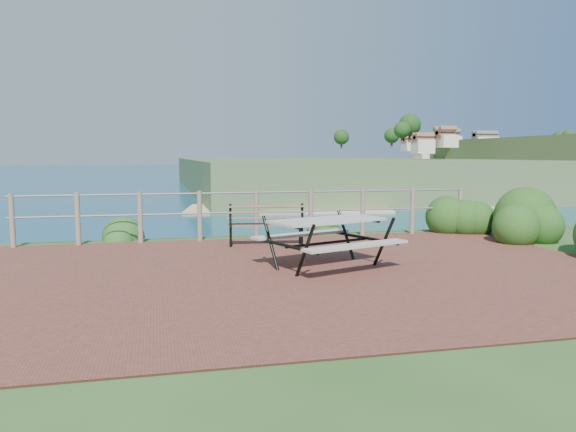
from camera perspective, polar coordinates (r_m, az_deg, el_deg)
The scene contains 10 objects.
ground at distance 8.30m, azimuth 0.85°, elevation -5.82°, with size 10.00×7.00×0.12m, color brown.
ocean at distance 207.89m, azimuth -12.72°, elevation 5.60°, with size 1200.00×1200.00×0.00m, color #135973.
safety_railing at distance 11.45m, azimuth -3.22°, elevation 0.41°, with size 9.40×0.10×1.00m.
distant_bay at distance 273.77m, azimuth 26.65°, elevation 4.89°, with size 290.00×232.36×24.00m.
picnic_table at distance 8.54m, azimuth 4.02°, elevation -2.23°, with size 1.91×1.45×0.74m.
park_bench at distance 10.62m, azimuth -2.25°, elevation -0.22°, with size 1.48×0.55×0.81m.
shrub_right_front at distance 12.19m, azimuth 22.62°, elevation -2.42°, with size 1.25×1.25×1.78m, color #183C12.
shrub_right_edge at distance 13.19m, azimuth 16.80°, elevation -1.58°, with size 1.03×1.03×1.47m, color #183C12.
shrub_lip_west at distance 12.05m, azimuth -16.35°, elevation -2.29°, with size 0.87×0.87×0.66m, color #265821.
shrub_lip_east at distance 12.54m, azimuth 4.36°, elevation -1.73°, with size 0.74×0.74×0.46m, color #183C12.
Camera 1 is at (-1.97, -7.87, 1.73)m, focal length 35.00 mm.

